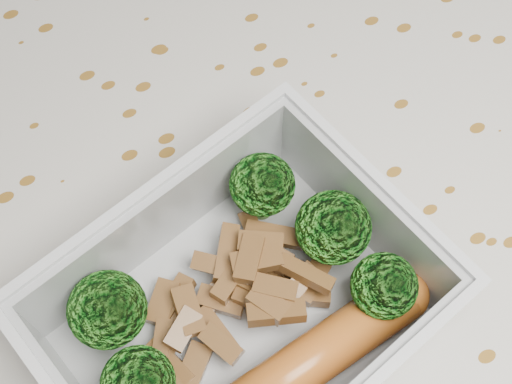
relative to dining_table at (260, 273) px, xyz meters
name	(u,v)px	position (x,y,z in m)	size (l,w,h in m)	color
dining_table	(260,273)	(0.00, 0.00, 0.00)	(1.40, 0.90, 0.75)	brown
tablecloth	(260,246)	(0.00, 0.00, 0.05)	(1.46, 0.96, 0.19)	silver
lunch_container	(241,316)	(-0.03, -0.05, 0.11)	(0.20, 0.18, 0.06)	silver
broccoli_florets	(236,296)	(-0.03, -0.04, 0.12)	(0.16, 0.13, 0.05)	#608C3F
meat_pile	(237,292)	(-0.03, -0.04, 0.11)	(0.10, 0.08, 0.03)	brown
sausage	(298,370)	(-0.02, -0.08, 0.11)	(0.15, 0.04, 0.02)	#B25B1E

